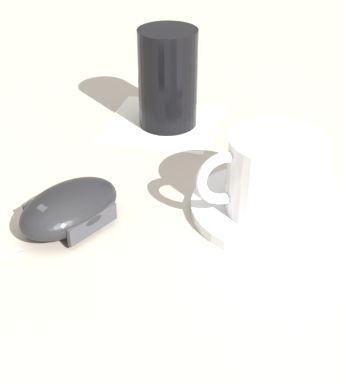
# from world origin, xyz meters

# --- Properties ---
(ground_plane) EXTENTS (3.00, 3.00, 0.00)m
(ground_plane) POSITION_xyz_m (0.00, 0.00, 0.00)
(ground_plane) COLOR #B2A899
(saucer) EXTENTS (0.15, 0.15, 0.01)m
(saucer) POSITION_xyz_m (-0.05, -0.05, 0.01)
(saucer) COLOR white
(saucer) RESTS_ON ground
(coffee_cup) EXTENTS (0.09, 0.11, 0.07)m
(coffee_cup) POSITION_xyz_m (-0.05, -0.05, 0.05)
(coffee_cup) COLOR white
(coffee_cup) RESTS_ON saucer
(computer_mouse) EXTENTS (0.12, 0.10, 0.04)m
(computer_mouse) POSITION_xyz_m (-0.12, 0.12, 0.02)
(computer_mouse) COLOR black
(computer_mouse) RESTS_ON ground
(napkin_under_glass) EXTENTS (0.14, 0.14, 0.00)m
(napkin_under_glass) POSITION_xyz_m (0.11, 0.11, 0.00)
(napkin_under_glass) COLOR silver
(napkin_under_glass) RESTS_ON ground
(drinking_glass) EXTENTS (0.07, 0.07, 0.12)m
(drinking_glass) POSITION_xyz_m (0.11, 0.10, 0.06)
(drinking_glass) COLOR black
(drinking_glass) RESTS_ON napkin_under_glass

